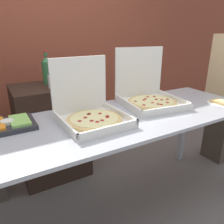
{
  "coord_description": "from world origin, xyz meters",
  "views": [
    {
      "loc": [
        -0.75,
        -1.3,
        1.52
      ],
      "look_at": [
        0.0,
        0.0,
        0.96
      ],
      "focal_mm": 35.0,
      "sensor_mm": 36.0,
      "label": 1
    }
  ],
  "objects_px": {
    "pizza_box_far_right": "(148,94)",
    "paper_plate_front_right": "(222,103)",
    "veggie_tray": "(8,125)",
    "soda_bottle": "(47,70)",
    "pizza_box_near_left": "(90,111)",
    "soda_can_silver": "(52,82)"
  },
  "relations": [
    {
      "from": "soda_can_silver",
      "to": "pizza_box_near_left",
      "type": "bearing_deg",
      "value": -84.37
    },
    {
      "from": "pizza_box_far_right",
      "to": "veggie_tray",
      "type": "height_order",
      "value": "pizza_box_far_right"
    },
    {
      "from": "pizza_box_far_right",
      "to": "pizza_box_near_left",
      "type": "xyz_separation_m",
      "value": [
        -0.62,
        -0.12,
        -0.01
      ]
    },
    {
      "from": "soda_can_silver",
      "to": "pizza_box_far_right",
      "type": "bearing_deg",
      "value": -41.13
    },
    {
      "from": "soda_bottle",
      "to": "soda_can_silver",
      "type": "relative_size",
      "value": 2.68
    },
    {
      "from": "paper_plate_front_right",
      "to": "soda_can_silver",
      "type": "height_order",
      "value": "soda_can_silver"
    },
    {
      "from": "veggie_tray",
      "to": "soda_can_silver",
      "type": "distance_m",
      "value": 0.73
    },
    {
      "from": "pizza_box_near_left",
      "to": "veggie_tray",
      "type": "height_order",
      "value": "pizza_box_near_left"
    },
    {
      "from": "pizza_box_far_right",
      "to": "paper_plate_front_right",
      "type": "distance_m",
      "value": 0.66
    },
    {
      "from": "pizza_box_far_right",
      "to": "veggie_tray",
      "type": "xyz_separation_m",
      "value": [
        -1.15,
        0.05,
        -0.06
      ]
    },
    {
      "from": "pizza_box_far_right",
      "to": "soda_bottle",
      "type": "distance_m",
      "value": 1.07
    },
    {
      "from": "veggie_tray",
      "to": "soda_bottle",
      "type": "bearing_deg",
      "value": 58.11
    },
    {
      "from": "pizza_box_far_right",
      "to": "soda_can_silver",
      "type": "xyz_separation_m",
      "value": [
        -0.69,
        0.6,
        0.07
      ]
    },
    {
      "from": "pizza_box_far_right",
      "to": "veggie_tray",
      "type": "distance_m",
      "value": 1.15
    },
    {
      "from": "veggie_tray",
      "to": "soda_can_silver",
      "type": "relative_size",
      "value": 2.78
    },
    {
      "from": "paper_plate_front_right",
      "to": "veggie_tray",
      "type": "distance_m",
      "value": 1.75
    },
    {
      "from": "pizza_box_near_left",
      "to": "soda_can_silver",
      "type": "distance_m",
      "value": 0.73
    },
    {
      "from": "pizza_box_far_right",
      "to": "soda_bottle",
      "type": "relative_size",
      "value": 1.67
    },
    {
      "from": "pizza_box_far_right",
      "to": "pizza_box_near_left",
      "type": "distance_m",
      "value": 0.63
    },
    {
      "from": "veggie_tray",
      "to": "soda_can_silver",
      "type": "xyz_separation_m",
      "value": [
        0.46,
        0.55,
        0.13
      ]
    },
    {
      "from": "pizza_box_near_left",
      "to": "soda_can_silver",
      "type": "bearing_deg",
      "value": 94.23
    },
    {
      "from": "paper_plate_front_right",
      "to": "soda_can_silver",
      "type": "bearing_deg",
      "value": 142.71
    }
  ]
}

